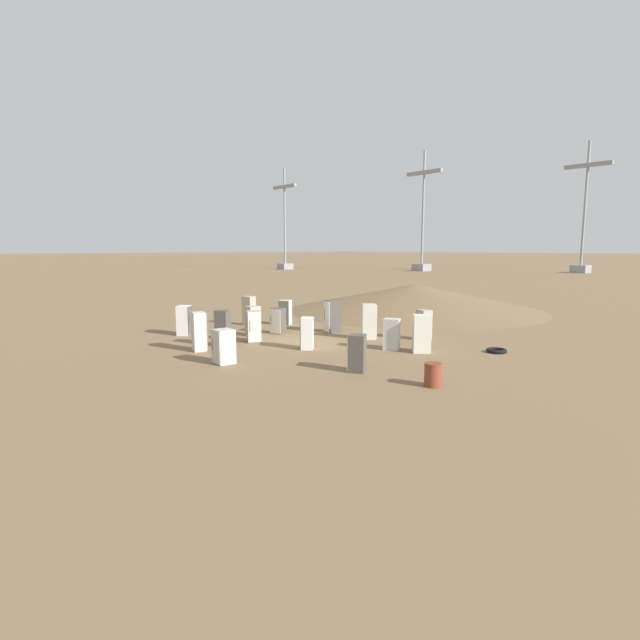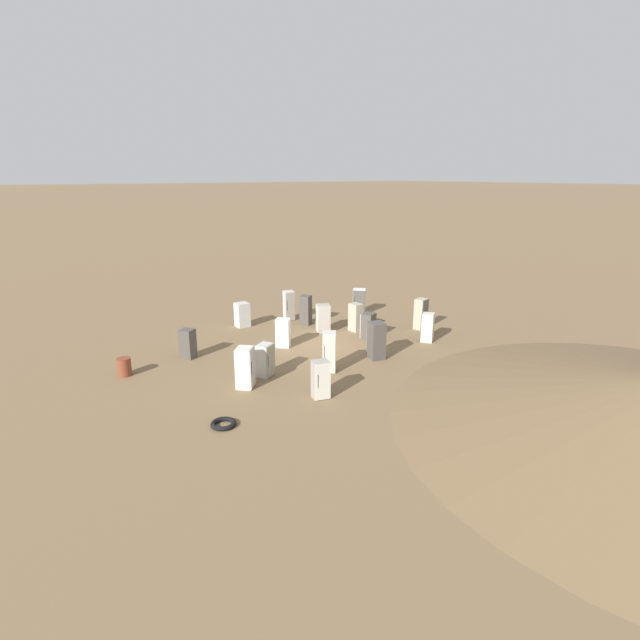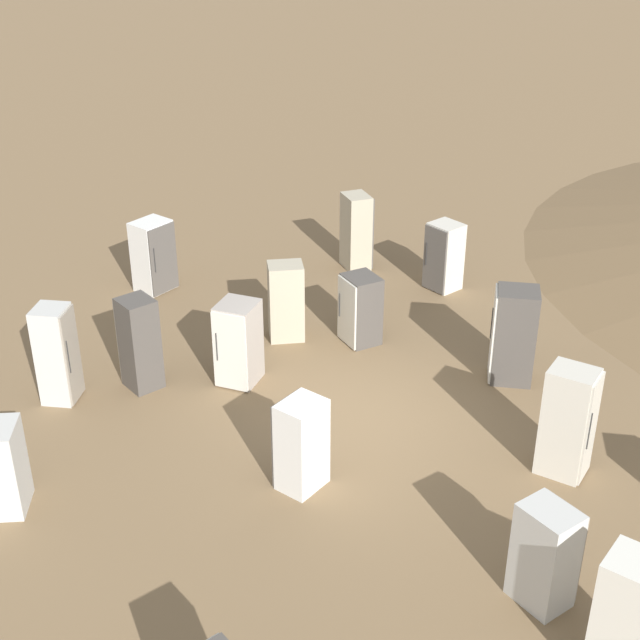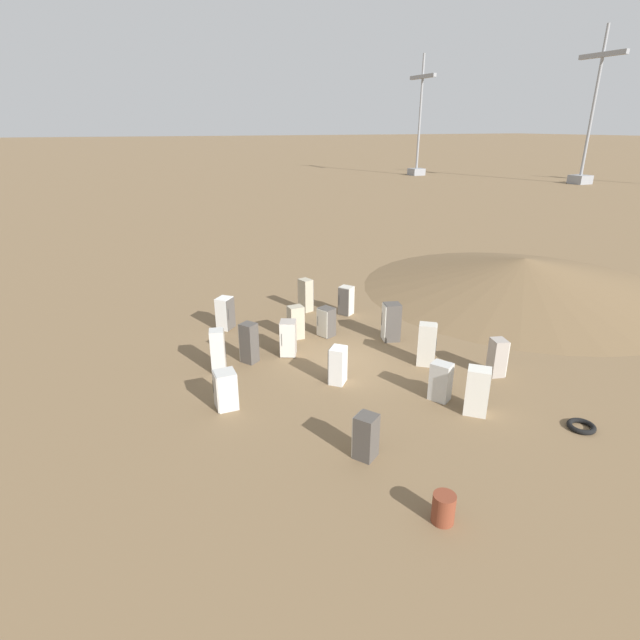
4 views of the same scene
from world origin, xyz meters
TOP-DOWN VIEW (x-y plane):
  - ground_plane at (0.00, 0.00)m, footprint 1000.00×1000.00m
  - dirt_mound at (-4.51, 14.83)m, footprint 19.76×19.76m
  - power_pylon_1 at (-46.49, 70.25)m, footprint 8.70×2.98m
  - power_pylon_2 at (-72.14, 53.28)m, footprint 7.90×2.71m
  - discarded_fridge_0 at (-3.19, -0.97)m, footprint 0.65×0.71m
  - discarded_fridge_1 at (1.75, -5.67)m, footprint 0.77×0.79m
  - discarded_fridge_2 at (-5.14, 2.75)m, footprint 0.91×0.91m
  - discarded_fridge_3 at (1.70, -1.11)m, footprint 0.92×0.92m
  - discarded_fridge_4 at (-1.59, -3.78)m, footprint 0.86×0.84m
  - discarded_fridge_5 at (-1.28, -5.20)m, footprint 0.73×0.73m
  - discarded_fridge_6 at (-1.08, 3.10)m, footprint 0.88×0.94m
  - discarded_fridge_7 at (5.78, 2.41)m, footprint 1.04×1.04m
  - discarded_fridge_8 at (1.81, 3.09)m, footprint 0.93×0.96m
  - discarded_fridge_9 at (6.40, -2.45)m, footprint 0.88×0.88m
  - discarded_fridge_10 at (4.47, 1.83)m, footprint 0.92×0.88m
  - discarded_fridge_11 at (-2.84, 0.50)m, footprint 0.90×0.87m
  - discarded_fridge_12 at (-1.56, -1.98)m, footprint 0.99×0.95m
  - discarded_fridge_13 at (-5.80, -3.76)m, footprint 1.04×1.04m
  - discarded_fridge_14 at (3.80, 5.17)m, footprint 0.78×0.74m
  - discarded_fridge_15 at (-6.54, 0.96)m, footprint 0.82×0.75m
  - scrap_tire at (8.09, 5.05)m, footprint 0.93×0.93m
  - rusty_barrel at (9.64, -1.94)m, footprint 0.61×0.61m

SIDE VIEW (x-z plane):
  - ground_plane at x=0.00m, z-range 0.00..0.00m
  - scrap_tire at x=8.09m, z-range 0.00..0.18m
  - rusty_barrel at x=9.64m, z-range 0.00..0.84m
  - discarded_fridge_11 at x=-2.84m, z-range 0.00..1.44m
  - discarded_fridge_1 at x=1.75m, z-range 0.00..1.45m
  - discarded_fridge_9 at x=6.40m, z-range 0.00..1.47m
  - discarded_fridge_10 at x=4.47m, z-range 0.00..1.50m
  - discarded_fridge_3 at x=1.70m, z-range 0.00..1.53m
  - discarded_fridge_2 at x=-5.14m, z-range 0.00..1.56m
  - discarded_fridge_14 at x=3.80m, z-range 0.00..1.59m
  - discarded_fridge_12 at x=-1.56m, z-range 0.00..1.61m
  - discarded_fridge_0 at x=-3.19m, z-range 0.00..1.64m
  - discarded_fridge_13 at x=-5.80m, z-range 0.00..1.64m
  - discarded_fridge_7 at x=5.78m, z-range 0.00..1.77m
  - discarded_fridge_4 at x=-1.59m, z-range 0.00..1.79m
  - discarded_fridge_15 at x=-6.54m, z-range 0.00..1.82m
  - discarded_fridge_5 at x=-1.28m, z-range 0.00..1.84m
  - discarded_fridge_6 at x=-1.08m, z-range 0.00..1.85m
  - discarded_fridge_8 at x=1.81m, z-range 0.00..1.88m
  - dirt_mound at x=-4.51m, z-range 0.00..2.02m
  - power_pylon_2 at x=-72.14m, z-range -4.27..18.30m
  - power_pylon_1 at x=-46.49m, z-range -4.70..20.16m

